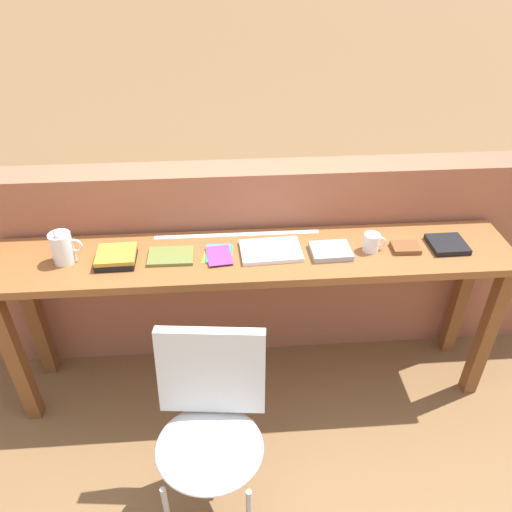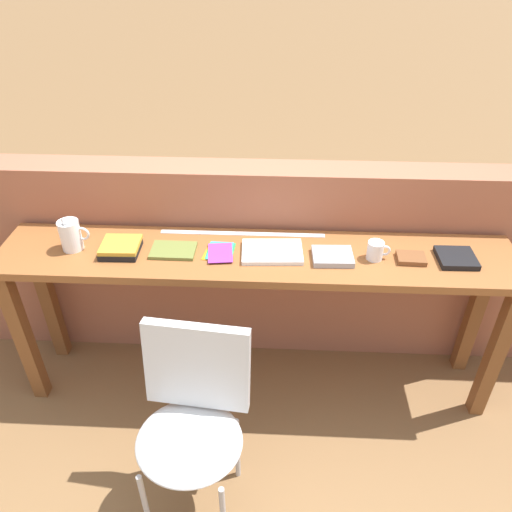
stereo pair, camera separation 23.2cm
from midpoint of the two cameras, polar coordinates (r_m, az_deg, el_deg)
name	(u,v)px [view 2 (the right image)]	position (r m, az deg, el deg)	size (l,w,h in m)	color
ground_plane	(254,422)	(2.78, 2.26, -18.55)	(40.00, 40.00, 0.00)	brown
brick_wall_back	(259,262)	(2.82, 2.74, -0.77)	(6.00, 0.20, 1.17)	#9E5B42
sideboard	(256,277)	(2.46, 2.76, -2.48)	(2.50, 0.44, 0.88)	brown
chair_white_moulded	(192,416)	(2.15, -4.10, -17.90)	(0.48, 0.50, 0.89)	silver
pitcher_white	(71,235)	(2.49, -17.95, 2.23)	(0.14, 0.10, 0.18)	white
book_stack_leftmost	(121,248)	(2.43, -12.61, 0.84)	(0.18, 0.17, 0.05)	black
magazine_cycling	(173,250)	(2.40, -6.71, 0.55)	(0.21, 0.15, 0.02)	olive
pamphlet_pile_colourful	(220,252)	(2.38, -1.41, 0.41)	(0.15, 0.19, 0.01)	orange
book_open_centre	(272,252)	(2.37, 4.66, 0.38)	(0.29, 0.20, 0.02)	white
book_grey_hardcover	(333,256)	(2.38, 11.53, -0.15)	(0.19, 0.15, 0.03)	#9E9EA3
mug	(376,250)	(2.41, 16.24, 0.52)	(0.11, 0.08, 0.09)	white
leather_journal_brown	(411,258)	(2.47, 19.92, -0.33)	(0.13, 0.10, 0.02)	brown
book_repair_rightmost	(456,258)	(2.55, 24.39, -0.29)	(0.17, 0.17, 0.03)	black
ruler_metal_back_edge	(242,234)	(2.52, 1.07, 2.48)	(0.83, 0.03, 0.00)	silver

